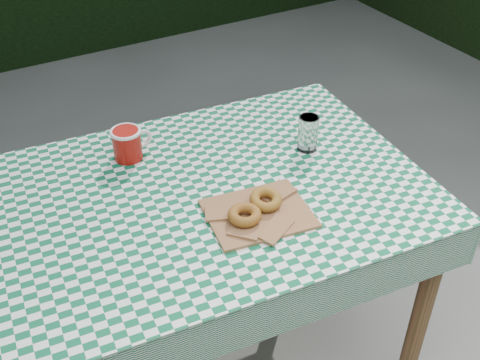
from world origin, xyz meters
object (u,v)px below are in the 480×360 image
Objects in this scene: table at (203,283)px; coffee_mug at (127,144)px; paper_bag at (258,213)px; drinking_glass at (308,133)px.

coffee_mug is (-0.11, 0.27, 0.43)m from table.
coffee_mug reaches higher than paper_bag.
table is at bearing -74.71° from coffee_mug.
coffee_mug is 0.57m from drinking_glass.
table is at bearing -174.78° from drinking_glass.
table is at bearing 120.51° from paper_bag.
coffee_mug is 1.54× the size of drinking_glass.
drinking_glass reaches higher than table.
drinking_glass is (0.31, 0.21, 0.05)m from paper_bag.
table is 11.28× the size of drinking_glass.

